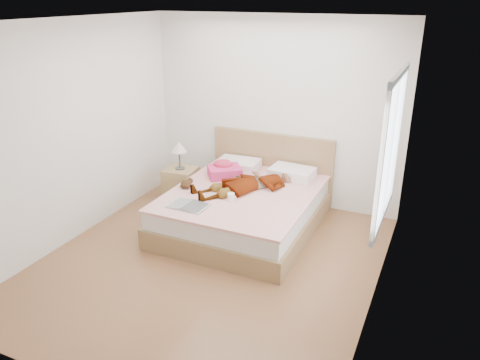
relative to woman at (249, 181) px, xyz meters
The scene contains 11 objects.
ground 1.24m from the woman, 91.47° to the right, with size 4.00×4.00×0.00m, color #523319.
woman is the anchor object (origin of this frame).
hair 0.73m from the woman, 141.71° to the left, with size 0.39×0.48×0.07m, color black.
phone 0.64m from the woman, 141.34° to the left, with size 0.04×0.09×0.01m, color silver.
room_shell 2.11m from the woman, 24.02° to the right, with size 4.00×4.00×4.00m.
bed 0.34m from the woman, 122.35° to the right, with size 1.80×2.08×1.00m.
towel 0.53m from the woman, 153.48° to the left, with size 0.55×0.54×0.23m.
magazine 0.92m from the woman, 118.52° to the right, with size 0.48×0.32×0.03m.
coffee_mug 0.46m from the woman, 94.93° to the right, with size 0.13×0.10×0.10m.
plush_toy 0.81m from the woman, 156.48° to the right, with size 0.14×0.21×0.11m.
nightstand 1.21m from the woman, behind, with size 0.47×0.42×0.93m.
Camera 1 is at (2.22, -4.00, 2.84)m, focal length 35.00 mm.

